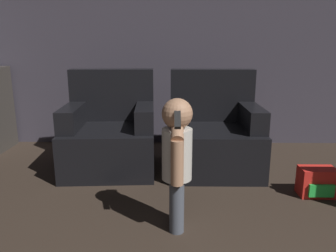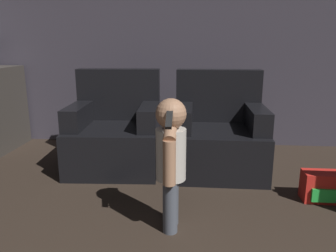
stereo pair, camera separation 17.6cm
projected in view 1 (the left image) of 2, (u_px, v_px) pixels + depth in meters
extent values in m
cube|color=#3D3842|center=(179.00, 31.00, 3.67)|extent=(8.40, 0.05, 2.60)
cube|color=black|center=(110.00, 148.00, 3.07)|extent=(0.86, 0.83, 0.41)
cube|color=black|center=(112.00, 95.00, 3.27)|extent=(0.83, 0.21, 0.51)
cube|color=black|center=(73.00, 117.00, 2.99)|extent=(0.20, 0.63, 0.20)
cube|color=black|center=(145.00, 116.00, 3.01)|extent=(0.20, 0.63, 0.20)
cube|color=black|center=(214.00, 149.00, 3.06)|extent=(0.82, 0.79, 0.41)
cube|color=black|center=(212.00, 95.00, 3.25)|extent=(0.82, 0.16, 0.51)
cube|color=black|center=(179.00, 117.00, 2.99)|extent=(0.16, 0.63, 0.20)
cube|color=black|center=(251.00, 117.00, 2.98)|extent=(0.16, 0.63, 0.20)
cylinder|color=#474C56|center=(177.00, 199.00, 2.14)|extent=(0.09, 0.09, 0.34)
cylinder|color=#474C56|center=(177.00, 207.00, 2.04)|extent=(0.09, 0.09, 0.34)
cylinder|color=#B7B2A8|center=(177.00, 154.00, 2.01)|extent=(0.19, 0.19, 0.32)
sphere|color=#A37556|center=(177.00, 114.00, 1.95)|extent=(0.19, 0.19, 0.19)
cylinder|color=#A37556|center=(177.00, 163.00, 1.90)|extent=(0.08, 0.08, 0.27)
cylinder|color=#A37556|center=(177.00, 124.00, 1.96)|extent=(0.08, 0.27, 0.20)
cube|color=black|center=(178.00, 117.00, 1.83)|extent=(0.04, 0.16, 0.10)
cube|color=red|center=(317.00, 182.00, 2.55)|extent=(0.27, 0.16, 0.22)
cube|color=green|center=(322.00, 191.00, 2.47)|extent=(0.19, 0.02, 0.10)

